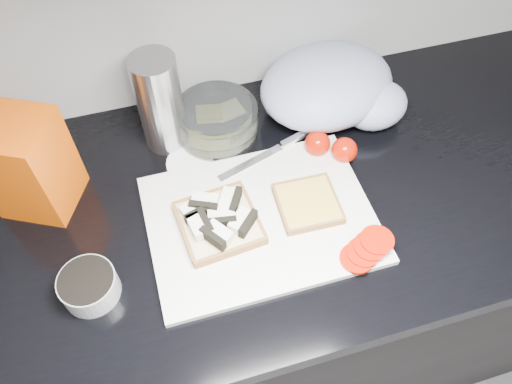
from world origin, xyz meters
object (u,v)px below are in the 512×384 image
cutting_board (261,219)px  steel_canister (160,103)px  glass_bowl (217,121)px  bread_bag (28,165)px

cutting_board → steel_canister: 0.29m
cutting_board → steel_canister: size_ratio=1.96×
cutting_board → steel_canister: bearing=117.4°
steel_canister → glass_bowl: bearing=-5.7°
glass_bowl → steel_canister: bearing=174.3°
bread_bag → steel_canister: bearing=44.7°
glass_bowl → steel_canister: steel_canister is taller
bread_bag → cutting_board: bearing=2.9°
cutting_board → glass_bowl: (-0.02, 0.23, 0.03)m
glass_bowl → bread_bag: bread_bag is taller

